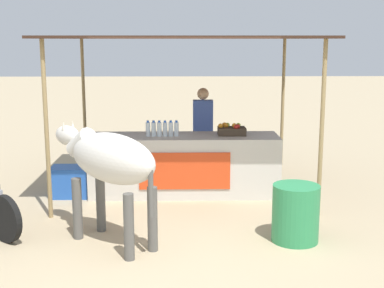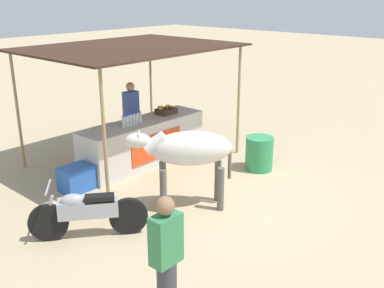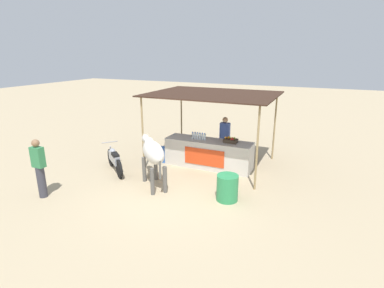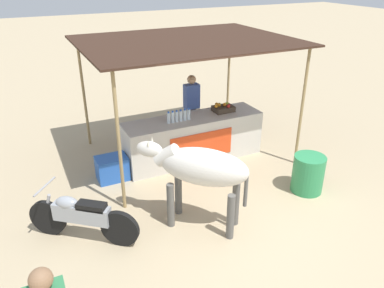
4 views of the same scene
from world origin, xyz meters
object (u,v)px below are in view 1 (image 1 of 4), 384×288
Objects in this scene: vendor_behind_counter at (203,134)px; water_barrel at (296,213)px; stall_counter at (184,165)px; cooler_box at (70,182)px; cow at (109,161)px; fruit_crate at (232,130)px.

vendor_behind_counter is 2.31× the size of water_barrel.
stall_counter reaches higher than cooler_box.
stall_counter is at bearing 3.05° from cooler_box.
stall_counter is at bearing -113.36° from vendor_behind_counter.
water_barrel is at bearing -32.12° from cooler_box.
fruit_crate is at bearing 52.39° from cow.
water_barrel is (1.03, -2.85, -0.49)m from vendor_behind_counter.
cooler_box is 3.76m from water_barrel.
cooler_box is 0.38× the size of cow.
fruit_crate is 0.73× the size of cooler_box.
water_barrel is (3.18, -2.00, 0.12)m from cooler_box.
water_barrel is 0.46× the size of cow.
vendor_behind_counter reaches higher than cow.
stall_counter is 2.50m from water_barrel.
cooler_box is at bearing -158.39° from vendor_behind_counter.
stall_counter is 1.84m from cooler_box.
vendor_behind_counter is at bearing 66.64° from stall_counter.
fruit_crate reaches higher than stall_counter.
cow is at bearing -65.92° from cooler_box.
cow is (-0.92, -2.12, 0.55)m from stall_counter.
cow is (-2.28, -0.02, 0.68)m from water_barrel.
stall_counter is at bearing -175.79° from fruit_crate.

